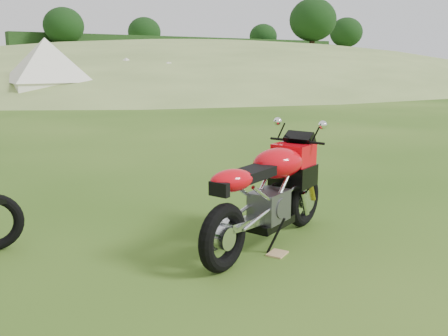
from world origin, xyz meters
TOP-DOWN VIEW (x-y plane):
  - ground at (0.00, 0.00)m, footprint 120.00×120.00m
  - hillside at (24.00, 40.00)m, footprint 80.00×64.00m
  - hedgerow at (24.00, 40.00)m, footprint 36.00×1.20m
  - sport_motorcycle at (0.23, 0.15)m, footprint 2.29×1.27m
  - plywood_board at (0.15, -0.11)m, footprint 0.27×0.25m
  - tent_mid at (3.71, 20.97)m, footprint 3.44×3.44m
  - tent_right at (8.25, 21.95)m, footprint 3.56×3.56m
  - caravan at (11.54, 20.70)m, footprint 4.12×2.03m

SIDE VIEW (x-z plane):
  - ground at x=0.00m, z-range 0.00..0.00m
  - hillside at x=24.00m, z-range -4.00..4.00m
  - hedgerow at x=24.00m, z-range -4.30..4.30m
  - plywood_board at x=0.15m, z-range 0.00..0.02m
  - sport_motorcycle at x=0.23m, z-range 0.00..1.34m
  - caravan at x=11.54m, z-range 0.00..1.88m
  - tent_right at x=8.25m, z-range 0.00..2.34m
  - tent_mid at x=3.71m, z-range 0.00..2.89m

